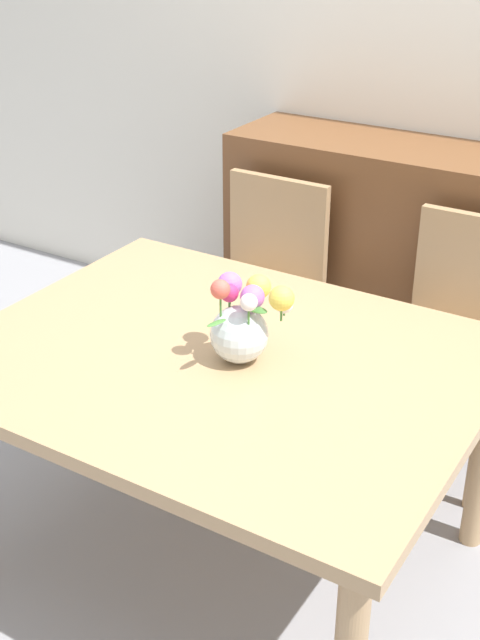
# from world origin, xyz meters

# --- Properties ---
(ground_plane) EXTENTS (12.00, 12.00, 0.00)m
(ground_plane) POSITION_xyz_m (0.00, 0.00, 0.00)
(ground_plane) COLOR #939399
(back_wall) EXTENTS (7.00, 0.10, 2.80)m
(back_wall) POSITION_xyz_m (0.00, 1.60, 1.40)
(back_wall) COLOR silver
(back_wall) RESTS_ON ground_plane
(dining_table) EXTENTS (1.43, 1.14, 0.74)m
(dining_table) POSITION_xyz_m (0.00, 0.00, 0.66)
(dining_table) COLOR tan
(dining_table) RESTS_ON ground_plane
(chair_left) EXTENTS (0.42, 0.42, 0.90)m
(chair_left) POSITION_xyz_m (-0.39, 0.91, 0.52)
(chair_left) COLOR tan
(chair_left) RESTS_ON ground_plane
(chair_right) EXTENTS (0.42, 0.42, 0.90)m
(chair_right) POSITION_xyz_m (0.39, 0.91, 0.52)
(chair_right) COLOR tan
(chair_right) RESTS_ON ground_plane
(dresser) EXTENTS (1.40, 0.47, 1.00)m
(dresser) POSITION_xyz_m (-0.01, 1.33, 0.50)
(dresser) COLOR brown
(dresser) RESTS_ON ground_plane
(flower_vase) EXTENTS (0.23, 0.25, 0.24)m
(flower_vase) POSITION_xyz_m (0.06, 0.01, 0.85)
(flower_vase) COLOR silver
(flower_vase) RESTS_ON dining_table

